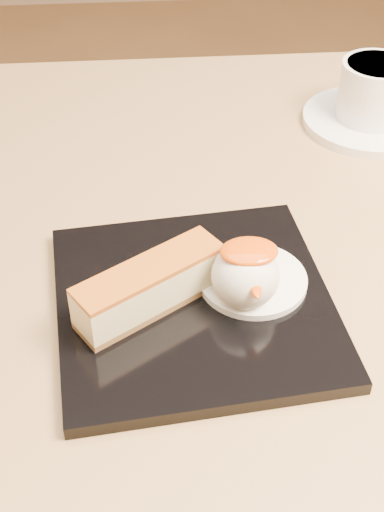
{
  "coord_description": "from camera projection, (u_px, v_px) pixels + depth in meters",
  "views": [
    {
      "loc": [
        -0.08,
        -0.49,
        1.13
      ],
      "look_at": [
        -0.05,
        -0.05,
        0.76
      ],
      "focal_mm": 50.0,
      "sensor_mm": 36.0,
      "label": 1
    }
  ],
  "objects": [
    {
      "name": "mango_sauce",
      "position": [
        249.0,
        251.0,
        0.54
      ],
      "size": [
        0.05,
        0.03,
        0.01
      ],
      "primitive_type": "ellipsoid",
      "color": "#D54706",
      "rests_on": "ice_cream_scoop"
    },
    {
      "name": "dessert_plate",
      "position": [
        194.0,
        304.0,
        0.58
      ],
      "size": [
        0.24,
        0.24,
        0.01
      ],
      "primitive_type": "cube",
      "rotation": [
        0.0,
        0.0,
        0.1
      ],
      "color": "black",
      "rests_on": "table"
    },
    {
      "name": "ice_cream_scoop",
      "position": [
        245.0,
        275.0,
        0.56
      ],
      "size": [
        0.05,
        0.05,
        0.05
      ],
      "primitive_type": "sphere",
      "color": "white",
      "rests_on": "cream_smear"
    },
    {
      "name": "cheesecake",
      "position": [
        150.0,
        286.0,
        0.56
      ],
      "size": [
        0.12,
        0.1,
        0.04
      ],
      "rotation": [
        0.0,
        0.0,
        0.58
      ],
      "color": "brown",
      "rests_on": "dessert_plate"
    },
    {
      "name": "saucer",
      "position": [
        369.0,
        120.0,
        0.81
      ],
      "size": [
        0.15,
        0.15,
        0.01
      ],
      "primitive_type": "cylinder",
      "color": "white",
      "rests_on": "table"
    },
    {
      "name": "table",
      "position": [
        236.0,
        364.0,
        0.74
      ],
      "size": [
        0.8,
        0.8,
        0.72
      ],
      "color": "black",
      "rests_on": "ground"
    },
    {
      "name": "coffee_cup",
      "position": [
        377.0,
        90.0,
        0.78
      ],
      "size": [
        0.11,
        0.08,
        0.06
      ],
      "rotation": [
        0.0,
        0.0,
        -0.14
      ],
      "color": "white",
      "rests_on": "saucer"
    },
    {
      "name": "cream_smear",
      "position": [
        253.0,
        280.0,
        0.59
      ],
      "size": [
        0.09,
        0.09,
        0.01
      ],
      "primitive_type": "cylinder",
      "color": "white",
      "rests_on": "dessert_plate"
    },
    {
      "name": "mint_sprig",
      "position": [
        214.0,
        258.0,
        0.6
      ],
      "size": [
        0.03,
        0.02,
        0.0
      ],
      "color": "#2A813B",
      "rests_on": "cream_smear"
    }
  ]
}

